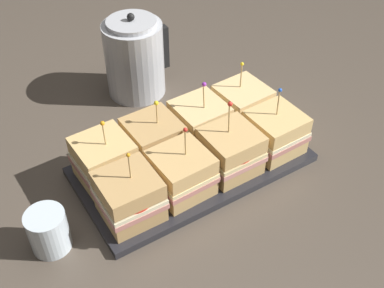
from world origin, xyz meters
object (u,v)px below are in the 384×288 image
at_px(sandwich_front_center_left, 181,173).
at_px(sandwich_front_far_right, 275,132).
at_px(sandwich_back_center_right, 200,122).
at_px(drinking_glass, 48,231).
at_px(sandwich_back_far_right, 242,105).
at_px(sandwich_front_far_left, 129,197).
at_px(serving_platter, 192,164).
at_px(kettle_steel, 135,58).
at_px(sandwich_front_center_right, 231,151).
at_px(sandwich_back_far_left, 104,160).
at_px(sandwich_back_center_left, 153,140).

bearing_deg(sandwich_front_center_left, sandwich_front_far_right, -0.65).
xyz_separation_m(sandwich_back_center_right, drinking_glass, (-0.42, -0.10, -0.02)).
distance_m(sandwich_front_center_left, sandwich_back_far_right, 0.28).
height_order(sandwich_front_far_left, sandwich_back_far_right, sandwich_back_far_right).
bearing_deg(sandwich_back_center_right, sandwich_back_far_right, -0.44).
xyz_separation_m(serving_platter, kettle_steel, (0.04, 0.35, 0.10)).
relative_size(sandwich_front_center_right, drinking_glass, 2.01).
bearing_deg(sandwich_front_center_right, kettle_steel, 93.71).
distance_m(sandwich_front_far_right, sandwich_back_far_left, 0.40).
relative_size(sandwich_front_center_left, sandwich_back_center_right, 1.01).
bearing_deg(sandwich_front_center_right, sandwich_back_far_right, 45.00).
relative_size(sandwich_back_center_left, sandwich_back_center_right, 0.95).
height_order(sandwich_front_far_right, sandwich_back_center_right, sandwich_front_far_right).
xyz_separation_m(sandwich_front_center_left, sandwich_back_far_left, (-0.12, 0.12, 0.00)).
xyz_separation_m(sandwich_front_far_right, sandwich_back_center_left, (-0.26, 0.13, 0.00)).
relative_size(sandwich_back_center_right, kettle_steel, 0.71).
bearing_deg(drinking_glass, sandwich_front_far_right, -2.51).
xyz_separation_m(sandwich_front_far_left, sandwich_back_center_left, (0.13, 0.13, -0.00)).
distance_m(serving_platter, sandwich_front_far_right, 0.21).
height_order(sandwich_front_far_right, kettle_steel, kettle_steel).
bearing_deg(drinking_glass, sandwich_back_far_left, 30.74).
xyz_separation_m(sandwich_front_far_left, sandwich_front_far_right, (0.38, 0.00, -0.00)).
bearing_deg(sandwich_front_far_left, kettle_steel, 61.13).
height_order(sandwich_front_center_right, sandwich_front_far_right, sandwich_front_center_right).
relative_size(sandwich_back_far_left, kettle_steel, 0.70).
bearing_deg(drinking_glass, sandwich_back_center_right, 13.76).
xyz_separation_m(serving_platter, sandwich_back_far_right, (0.19, 0.06, 0.06)).
xyz_separation_m(sandwich_front_far_left, drinking_glass, (-0.17, 0.02, -0.02)).
height_order(serving_platter, sandwich_back_far_left, sandwich_back_far_left).
distance_m(sandwich_back_far_left, kettle_steel, 0.37).
distance_m(sandwich_back_far_left, sandwich_back_center_right, 0.25).
relative_size(sandwich_front_center_left, sandwich_back_far_left, 1.03).
height_order(sandwich_back_center_left, kettle_steel, kettle_steel).
bearing_deg(sandwich_front_far_right, kettle_steel, 110.65).
height_order(serving_platter, sandwich_back_center_right, sandwich_back_center_right).
bearing_deg(sandwich_back_center_left, sandwich_front_far_left, -134.27).
height_order(sandwich_back_center_right, drinking_glass, sandwich_back_center_right).
height_order(sandwich_back_far_right, kettle_steel, kettle_steel).
distance_m(sandwich_front_far_right, sandwich_back_center_left, 0.29).
relative_size(sandwich_front_far_right, drinking_glass, 1.86).
height_order(sandwich_back_center_left, drinking_glass, sandwich_back_center_left).
bearing_deg(sandwich_back_far_left, drinking_glass, -149.26).
xyz_separation_m(sandwich_front_center_right, drinking_glass, (-0.42, 0.02, -0.02)).
relative_size(sandwich_back_center_left, sandwich_back_far_right, 0.95).
height_order(sandwich_front_far_left, sandwich_back_far_left, sandwich_front_far_left).
bearing_deg(sandwich_back_far_left, sandwich_front_center_left, -44.35).
bearing_deg(sandwich_back_center_left, serving_platter, -44.89).
bearing_deg(sandwich_front_far_right, serving_platter, 161.36).
xyz_separation_m(kettle_steel, drinking_glass, (-0.39, -0.39, -0.06)).
xyz_separation_m(sandwich_back_center_right, sandwich_back_far_right, (0.13, -0.00, -0.00)).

